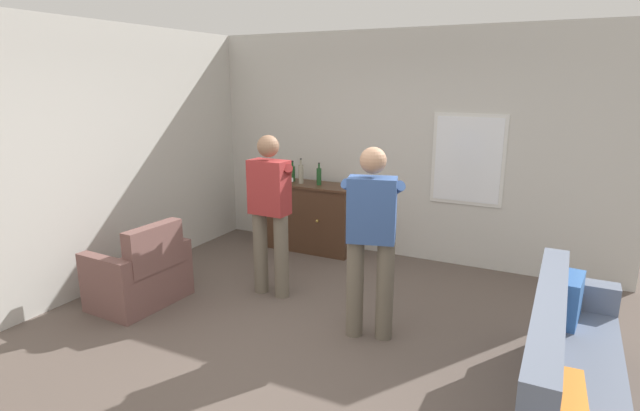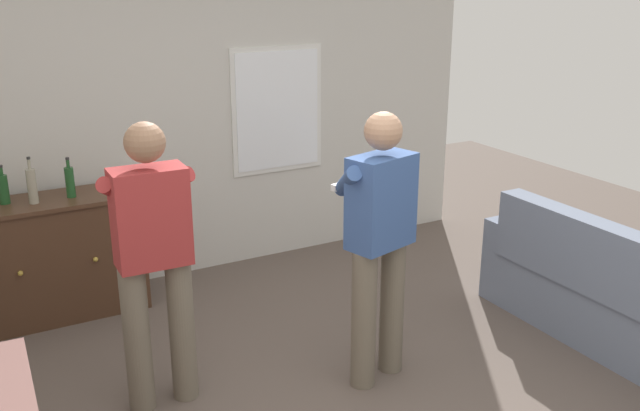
{
  "view_description": "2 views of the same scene",
  "coord_description": "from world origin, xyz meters",
  "px_view_note": "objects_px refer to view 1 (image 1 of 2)",
  "views": [
    {
      "loc": [
        1.81,
        -3.32,
        2.2
      ],
      "look_at": [
        -0.02,
        0.31,
        1.18
      ],
      "focal_mm": 28.0,
      "sensor_mm": 36.0,
      "label": 1
    },
    {
      "loc": [
        -1.83,
        -2.8,
        2.43
      ],
      "look_at": [
        -0.11,
        0.29,
        1.26
      ],
      "focal_mm": 40.0,
      "sensor_mm": 36.0,
      "label": 2
    }
  ],
  "objects_px": {
    "armchair": "(141,276)",
    "bottle_liquor_amber": "(301,174)",
    "sideboard_cabinet": "(308,216)",
    "person_standing_left": "(270,208)",
    "couch": "(568,385)",
    "bottle_wine_green": "(319,176)",
    "person_standing_right": "(371,234)",
    "bottle_spirits_clear": "(292,173)"
  },
  "relations": [
    {
      "from": "couch",
      "to": "bottle_spirits_clear",
      "type": "xyz_separation_m",
      "value": [
        -3.42,
        2.5,
        0.66
      ]
    },
    {
      "from": "person_standing_left",
      "to": "bottle_wine_green",
      "type": "bearing_deg",
      "value": 96.69
    },
    {
      "from": "couch",
      "to": "sideboard_cabinet",
      "type": "xyz_separation_m",
      "value": [
        -3.16,
        2.45,
        0.1
      ]
    },
    {
      "from": "bottle_wine_green",
      "to": "person_standing_right",
      "type": "height_order",
      "value": "person_standing_right"
    },
    {
      "from": "armchair",
      "to": "bottle_liquor_amber",
      "type": "distance_m",
      "value": 2.41
    },
    {
      "from": "bottle_liquor_amber",
      "to": "person_standing_left",
      "type": "xyz_separation_m",
      "value": [
        0.42,
        -1.41,
        -0.08
      ]
    },
    {
      "from": "armchair",
      "to": "person_standing_left",
      "type": "xyz_separation_m",
      "value": [
        1.06,
        0.79,
        0.65
      ]
    },
    {
      "from": "bottle_liquor_amber",
      "to": "armchair",
      "type": "bearing_deg",
      "value": -106.04
    },
    {
      "from": "sideboard_cabinet",
      "to": "bottle_wine_green",
      "type": "distance_m",
      "value": 0.59
    },
    {
      "from": "sideboard_cabinet",
      "to": "bottle_wine_green",
      "type": "xyz_separation_m",
      "value": [
        0.17,
        -0.02,
        0.56
      ]
    },
    {
      "from": "person_standing_left",
      "to": "person_standing_right",
      "type": "bearing_deg",
      "value": -16.9
    },
    {
      "from": "bottle_wine_green",
      "to": "person_standing_left",
      "type": "distance_m",
      "value": 1.44
    },
    {
      "from": "bottle_spirits_clear",
      "to": "person_standing_left",
      "type": "relative_size",
      "value": 0.16
    },
    {
      "from": "armchair",
      "to": "bottle_spirits_clear",
      "type": "relative_size",
      "value": 3.33
    },
    {
      "from": "couch",
      "to": "sideboard_cabinet",
      "type": "height_order",
      "value": "couch"
    },
    {
      "from": "armchair",
      "to": "couch",
      "type": "bearing_deg",
      "value": -3.05
    },
    {
      "from": "bottle_spirits_clear",
      "to": "person_standing_right",
      "type": "bearing_deg",
      "value": -45.56
    },
    {
      "from": "sideboard_cabinet",
      "to": "bottle_spirits_clear",
      "type": "height_order",
      "value": "bottle_spirits_clear"
    },
    {
      "from": "armchair",
      "to": "bottle_liquor_amber",
      "type": "height_order",
      "value": "bottle_liquor_amber"
    },
    {
      "from": "sideboard_cabinet",
      "to": "person_standing_right",
      "type": "height_order",
      "value": "person_standing_right"
    },
    {
      "from": "sideboard_cabinet",
      "to": "couch",
      "type": "bearing_deg",
      "value": -37.82
    },
    {
      "from": "bottle_liquor_amber",
      "to": "person_standing_right",
      "type": "distance_m",
      "value": 2.45
    },
    {
      "from": "armchair",
      "to": "bottle_liquor_amber",
      "type": "xyz_separation_m",
      "value": [
        0.63,
        2.2,
        0.73
      ]
    },
    {
      "from": "armchair",
      "to": "bottle_liquor_amber",
      "type": "bearing_deg",
      "value": 73.96
    },
    {
      "from": "sideboard_cabinet",
      "to": "bottle_liquor_amber",
      "type": "bearing_deg",
      "value": -153.95
    },
    {
      "from": "bottle_spirits_clear",
      "to": "bottle_liquor_amber",
      "type": "bearing_deg",
      "value": -25.96
    },
    {
      "from": "bottle_wine_green",
      "to": "bottle_spirits_clear",
      "type": "height_order",
      "value": "bottle_wine_green"
    },
    {
      "from": "bottle_wine_green",
      "to": "person_standing_right",
      "type": "bearing_deg",
      "value": -52.04
    },
    {
      "from": "bottle_wine_green",
      "to": "person_standing_left",
      "type": "bearing_deg",
      "value": -83.31
    },
    {
      "from": "couch",
      "to": "sideboard_cabinet",
      "type": "relative_size",
      "value": 1.85
    },
    {
      "from": "bottle_wine_green",
      "to": "bottle_liquor_amber",
      "type": "relative_size",
      "value": 0.88
    },
    {
      "from": "couch",
      "to": "bottle_liquor_amber",
      "type": "xyz_separation_m",
      "value": [
        -3.24,
        2.41,
        0.68
      ]
    },
    {
      "from": "couch",
      "to": "bottle_liquor_amber",
      "type": "height_order",
      "value": "bottle_liquor_amber"
    },
    {
      "from": "sideboard_cabinet",
      "to": "person_standing_left",
      "type": "height_order",
      "value": "person_standing_left"
    },
    {
      "from": "person_standing_right",
      "to": "armchair",
      "type": "bearing_deg",
      "value": -169.86
    },
    {
      "from": "bottle_liquor_amber",
      "to": "bottle_spirits_clear",
      "type": "bearing_deg",
      "value": 154.04
    },
    {
      "from": "armchair",
      "to": "person_standing_right",
      "type": "height_order",
      "value": "person_standing_right"
    },
    {
      "from": "couch",
      "to": "armchair",
      "type": "xyz_separation_m",
      "value": [
        -3.87,
        0.21,
        -0.06
      ]
    },
    {
      "from": "couch",
      "to": "sideboard_cabinet",
      "type": "distance_m",
      "value": 4.0
    },
    {
      "from": "person_standing_left",
      "to": "person_standing_right",
      "type": "relative_size",
      "value": 1.0
    },
    {
      "from": "sideboard_cabinet",
      "to": "person_standing_left",
      "type": "bearing_deg",
      "value": -76.89
    },
    {
      "from": "couch",
      "to": "person_standing_right",
      "type": "bearing_deg",
      "value": 158.58
    }
  ]
}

